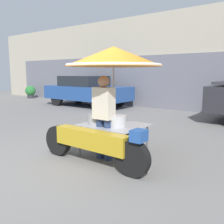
% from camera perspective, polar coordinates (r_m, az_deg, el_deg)
% --- Properties ---
extents(ground_plane, '(36.00, 36.00, 0.00)m').
position_cam_1_polar(ground_plane, '(4.67, -12.38, -11.34)').
color(ground_plane, slate).
extents(shopfront_building, '(28.00, 2.06, 4.22)m').
position_cam_1_polar(shopfront_building, '(11.75, 21.09, 10.75)').
color(shopfront_building, '#B2A893').
rests_on(shopfront_building, ground).
extents(vendor_motorcycle_cart, '(2.31, 1.83, 2.09)m').
position_cam_1_polar(vendor_motorcycle_cart, '(4.68, -0.21, 8.95)').
color(vendor_motorcycle_cart, black).
rests_on(vendor_motorcycle_cart, ground).
extents(vendor_person, '(0.38, 0.22, 1.55)m').
position_cam_1_polar(vendor_person, '(4.56, -1.90, -0.38)').
color(vendor_person, navy).
rests_on(vendor_person, ground).
extents(parked_car, '(4.30, 1.79, 1.46)m').
position_cam_1_polar(parked_car, '(12.18, -5.87, 4.96)').
color(parked_car, black).
rests_on(parked_car, ground).
extents(potted_plant, '(0.65, 0.65, 0.80)m').
position_cam_1_polar(potted_plant, '(16.84, -18.13, 4.50)').
color(potted_plant, '#2D2D33').
rests_on(potted_plant, ground).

